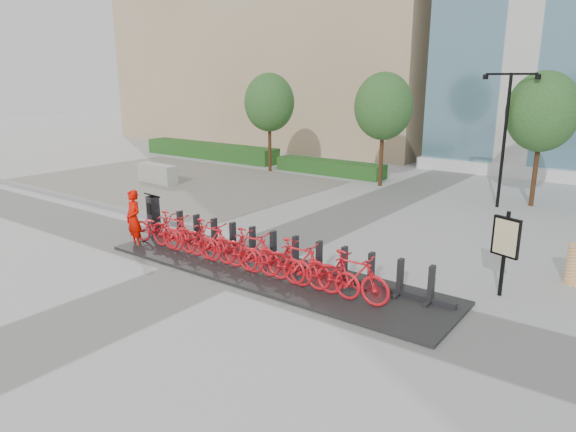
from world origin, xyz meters
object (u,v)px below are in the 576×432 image
Objects in this scene: worker_red at (134,219)px; map_sign at (506,241)px; jersey_barrier at (158,174)px; bike_0 at (157,229)px; kiosk at (153,214)px.

map_sign is (9.56, 2.74, 0.46)m from worker_red.
jersey_barrier is 1.16× the size of map_sign.
jersey_barrier is 17.15m from map_sign.
bike_0 is at bearing -36.17° from jersey_barrier.
kiosk is at bearing -150.42° from map_sign.
bike_0 is 9.33m from map_sign.
map_sign is at bearing 19.56° from kiosk.
jersey_barrier is (-6.70, 5.68, -0.27)m from kiosk.
bike_0 is 1.11× the size of worker_red.
map_sign is at bearing 25.13° from worker_red.
worker_red reaches higher than kiosk.
bike_0 is at bearing 39.48° from worker_red.
map_sign is at bearing -75.04° from bike_0.
bike_0 is 0.96× the size of map_sign.
bike_0 is 0.82× the size of jersey_barrier.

